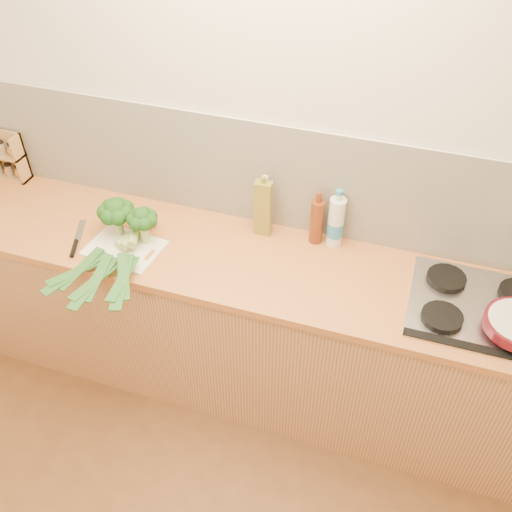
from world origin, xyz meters
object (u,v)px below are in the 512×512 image
at_px(chopping_board, 125,248).
at_px(spice_rack, 7,158).
at_px(chefs_knife, 76,244).
at_px(gas_hob, 481,308).

bearing_deg(chopping_board, spice_rack, 164.12).
bearing_deg(chopping_board, chefs_knife, -161.85).
relative_size(chefs_knife, spice_rack, 1.02).
height_order(gas_hob, chopping_board, gas_hob).
xyz_separation_m(gas_hob, chopping_board, (-1.59, -0.11, -0.01)).
distance_m(chefs_knife, spice_rack, 0.77).
relative_size(gas_hob, chopping_board, 1.72).
bearing_deg(chopping_board, gas_hob, 10.21).
height_order(chopping_board, chefs_knife, chefs_knife).
distance_m(gas_hob, spice_rack, 2.48).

